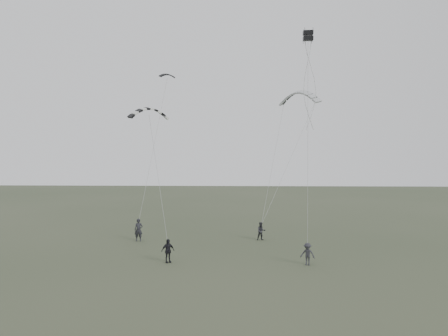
{
  "coord_description": "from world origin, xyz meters",
  "views": [
    {
      "loc": [
        2.24,
        -31.55,
        7.74
      ],
      "look_at": [
        0.9,
        5.09,
        6.46
      ],
      "focal_mm": 35.0,
      "sensor_mm": 36.0,
      "label": 1
    }
  ],
  "objects_px": {
    "flyer_right": "(261,231)",
    "flyer_far": "(308,254)",
    "kite_dark_small": "(167,74)",
    "kite_pale_large": "(299,92)",
    "kite_striped": "(149,109)",
    "kite_box": "(308,36)",
    "flyer_center": "(168,251)",
    "flyer_left": "(139,230)"
  },
  "relations": [
    {
      "from": "flyer_center",
      "to": "flyer_far",
      "type": "xyz_separation_m",
      "value": [
        9.73,
        -0.36,
        -0.06
      ]
    },
    {
      "from": "flyer_left",
      "to": "flyer_center",
      "type": "xyz_separation_m",
      "value": [
        3.8,
        -7.35,
        -0.15
      ]
    },
    {
      "from": "kite_dark_small",
      "to": "kite_box",
      "type": "relative_size",
      "value": 2.07
    },
    {
      "from": "kite_dark_small",
      "to": "kite_box",
      "type": "distance_m",
      "value": 15.24
    },
    {
      "from": "flyer_center",
      "to": "flyer_far",
      "type": "height_order",
      "value": "flyer_center"
    },
    {
      "from": "kite_pale_large",
      "to": "kite_striped",
      "type": "relative_size",
      "value": 1.33
    },
    {
      "from": "kite_box",
      "to": "kite_pale_large",
      "type": "bearing_deg",
      "value": 87.42
    },
    {
      "from": "flyer_far",
      "to": "kite_striped",
      "type": "bearing_deg",
      "value": 178.67
    },
    {
      "from": "flyer_center",
      "to": "kite_dark_small",
      "type": "distance_m",
      "value": 19.52
    },
    {
      "from": "kite_pale_large",
      "to": "kite_striped",
      "type": "distance_m",
      "value": 16.28
    },
    {
      "from": "kite_box",
      "to": "kite_dark_small",
      "type": "bearing_deg",
      "value": 146.39
    },
    {
      "from": "flyer_left",
      "to": "kite_striped",
      "type": "height_order",
      "value": "kite_striped"
    },
    {
      "from": "kite_dark_small",
      "to": "kite_pale_large",
      "type": "bearing_deg",
      "value": -26.45
    },
    {
      "from": "flyer_right",
      "to": "flyer_far",
      "type": "xyz_separation_m",
      "value": [
        2.77,
        -8.52,
        -0.03
      ]
    },
    {
      "from": "kite_dark_small",
      "to": "kite_striped",
      "type": "bearing_deg",
      "value": -122.39
    },
    {
      "from": "kite_dark_small",
      "to": "kite_pale_large",
      "type": "relative_size",
      "value": 0.36
    },
    {
      "from": "flyer_left",
      "to": "flyer_center",
      "type": "bearing_deg",
      "value": -64.52
    },
    {
      "from": "flyer_left",
      "to": "kite_box",
      "type": "xyz_separation_m",
      "value": [
        14.15,
        -3.28,
        15.85
      ]
    },
    {
      "from": "flyer_right",
      "to": "kite_box",
      "type": "distance_m",
      "value": 16.89
    },
    {
      "from": "flyer_left",
      "to": "kite_box",
      "type": "height_order",
      "value": "kite_box"
    },
    {
      "from": "flyer_far",
      "to": "kite_dark_small",
      "type": "relative_size",
      "value": 0.98
    },
    {
      "from": "flyer_far",
      "to": "kite_striped",
      "type": "relative_size",
      "value": 0.47
    },
    {
      "from": "flyer_center",
      "to": "kite_striped",
      "type": "height_order",
      "value": "kite_striped"
    },
    {
      "from": "flyer_right",
      "to": "flyer_center",
      "type": "distance_m",
      "value": 10.72
    },
    {
      "from": "flyer_right",
      "to": "kite_striped",
      "type": "distance_m",
      "value": 14.4
    },
    {
      "from": "kite_striped",
      "to": "kite_box",
      "type": "distance_m",
      "value": 13.8
    },
    {
      "from": "flyer_center",
      "to": "kite_box",
      "type": "relative_size",
      "value": 2.2
    },
    {
      "from": "kite_dark_small",
      "to": "kite_striped",
      "type": "height_order",
      "value": "kite_dark_small"
    },
    {
      "from": "kite_dark_small",
      "to": "kite_striped",
      "type": "distance_m",
      "value": 9.01
    },
    {
      "from": "kite_striped",
      "to": "kite_dark_small",
      "type": "bearing_deg",
      "value": 58.15
    },
    {
      "from": "flyer_right",
      "to": "kite_dark_small",
      "type": "xyz_separation_m",
      "value": [
        -9.07,
        4.59,
        14.67
      ]
    },
    {
      "from": "kite_striped",
      "to": "kite_box",
      "type": "bearing_deg",
      "value": -33.76
    },
    {
      "from": "flyer_center",
      "to": "flyer_far",
      "type": "distance_m",
      "value": 9.74
    },
    {
      "from": "flyer_left",
      "to": "kite_striped",
      "type": "distance_m",
      "value": 10.75
    },
    {
      "from": "flyer_left",
      "to": "kite_striped",
      "type": "relative_size",
      "value": 0.6
    },
    {
      "from": "flyer_right",
      "to": "flyer_far",
      "type": "relative_size",
      "value": 1.04
    },
    {
      "from": "flyer_far",
      "to": "kite_box",
      "type": "bearing_deg",
      "value": 103.84
    },
    {
      "from": "flyer_right",
      "to": "flyer_far",
      "type": "bearing_deg",
      "value": -83.27
    },
    {
      "from": "kite_pale_large",
      "to": "flyer_left",
      "type": "bearing_deg",
      "value": -120.64
    },
    {
      "from": "flyer_left",
      "to": "kite_pale_large",
      "type": "relative_size",
      "value": 0.45
    },
    {
      "from": "flyer_right",
      "to": "kite_dark_small",
      "type": "distance_m",
      "value": 17.85
    },
    {
      "from": "flyer_far",
      "to": "kite_striped",
      "type": "distance_m",
      "value": 16.77
    }
  ]
}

